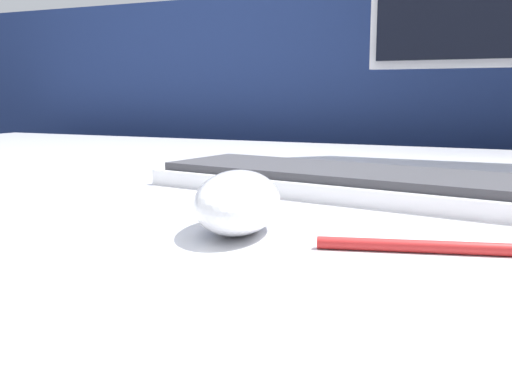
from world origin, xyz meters
The scene contains 4 objects.
partition_panel centered at (0.00, 0.71, 0.51)m, with size 5.00×0.03×1.03m.
computer_mouse_near centered at (-0.07, -0.18, 0.74)m, with size 0.09×0.12×0.04m.
keyboard centered at (-0.05, 0.01, 0.73)m, with size 0.40×0.19×0.02m.
pen centered at (0.07, -0.19, 0.72)m, with size 0.14×0.04×0.01m.
Camera 1 is at (0.11, -0.56, 0.81)m, focal length 42.00 mm.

